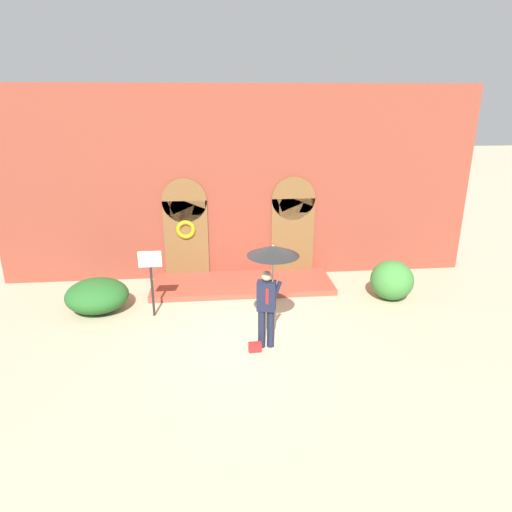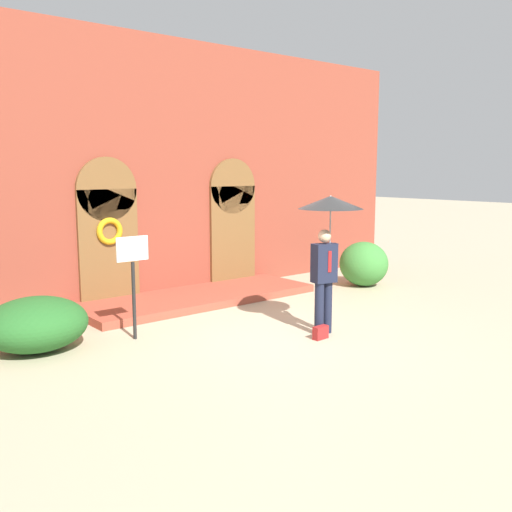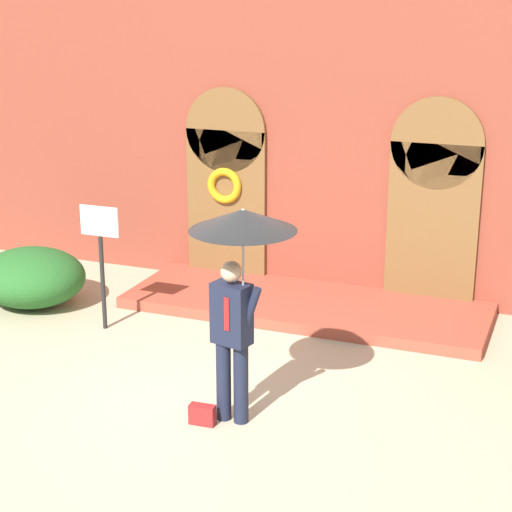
# 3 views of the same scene
# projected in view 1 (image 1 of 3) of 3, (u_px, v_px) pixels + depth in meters

# --- Properties ---
(ground_plane) EXTENTS (80.00, 80.00, 0.00)m
(ground_plane) POSITION_uv_depth(u_px,v_px,m) (251.00, 339.00, 10.46)
(ground_plane) COLOR tan
(building_facade) EXTENTS (14.00, 2.30, 5.60)m
(building_facade) POSITION_uv_depth(u_px,v_px,m) (239.00, 189.00, 13.47)
(building_facade) COLOR brown
(building_facade) RESTS_ON ground
(person_with_umbrella) EXTENTS (1.10, 1.10, 2.36)m
(person_with_umbrella) POSITION_uv_depth(u_px,v_px,m) (271.00, 266.00, 9.53)
(person_with_umbrella) COLOR #191E33
(person_with_umbrella) RESTS_ON ground
(handbag) EXTENTS (0.29, 0.13, 0.22)m
(handbag) POSITION_uv_depth(u_px,v_px,m) (255.00, 347.00, 9.91)
(handbag) COLOR maroon
(handbag) RESTS_ON ground
(sign_post) EXTENTS (0.56, 0.06, 1.72)m
(sign_post) POSITION_uv_depth(u_px,v_px,m) (151.00, 273.00, 11.19)
(sign_post) COLOR black
(sign_post) RESTS_ON ground
(shrub_left) EXTENTS (1.60, 1.45, 0.84)m
(shrub_left) POSITION_uv_depth(u_px,v_px,m) (97.00, 296.00, 11.70)
(shrub_left) COLOR #235B23
(shrub_left) RESTS_ON ground
(shrub_right) EXTENTS (1.15, 1.18, 1.07)m
(shrub_right) POSITION_uv_depth(u_px,v_px,m) (392.00, 280.00, 12.39)
(shrub_right) COLOR #387A33
(shrub_right) RESTS_ON ground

